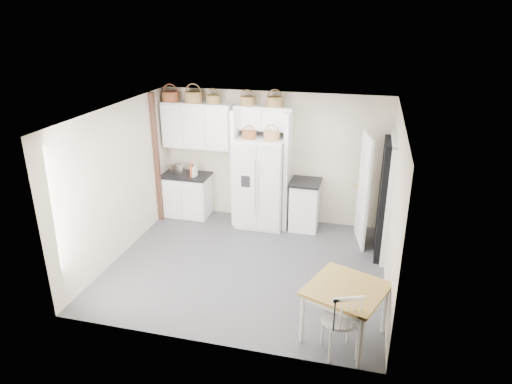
# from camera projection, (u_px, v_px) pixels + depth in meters

# --- Properties ---
(floor) EXTENTS (4.50, 4.50, 0.00)m
(floor) POSITION_uv_depth(u_px,v_px,m) (247.00, 265.00, 7.71)
(floor) COLOR #464647
(floor) RESTS_ON ground
(ceiling) EXTENTS (4.50, 4.50, 0.00)m
(ceiling) POSITION_uv_depth(u_px,v_px,m) (246.00, 113.00, 6.75)
(ceiling) COLOR white
(ceiling) RESTS_ON wall_back
(wall_back) EXTENTS (4.50, 0.00, 4.50)m
(wall_back) POSITION_uv_depth(u_px,v_px,m) (273.00, 157.00, 9.03)
(wall_back) COLOR #BAAE9E
(wall_back) RESTS_ON floor
(wall_left) EXTENTS (0.00, 4.00, 4.00)m
(wall_left) POSITION_uv_depth(u_px,v_px,m) (119.00, 182.00, 7.75)
(wall_left) COLOR #BAAE9E
(wall_left) RESTS_ON floor
(wall_right) EXTENTS (0.00, 4.00, 4.00)m
(wall_right) POSITION_uv_depth(u_px,v_px,m) (393.00, 208.00, 6.72)
(wall_right) COLOR #BAAE9E
(wall_right) RESTS_ON floor
(refrigerator) EXTENTS (0.92, 0.74, 1.78)m
(refrigerator) POSITION_uv_depth(u_px,v_px,m) (261.00, 182.00, 8.90)
(refrigerator) COLOR silver
(refrigerator) RESTS_ON floor
(base_cab_left) EXTENTS (0.92, 0.58, 0.86)m
(base_cab_left) POSITION_uv_depth(u_px,v_px,m) (187.00, 195.00, 9.49)
(base_cab_left) COLOR white
(base_cab_left) RESTS_ON floor
(base_cab_right) EXTENTS (0.53, 0.64, 0.93)m
(base_cab_right) POSITION_uv_depth(u_px,v_px,m) (305.00, 205.00, 8.91)
(base_cab_right) COLOR white
(base_cab_right) RESTS_ON floor
(dining_table) EXTENTS (1.18, 1.18, 0.76)m
(dining_table) POSITION_uv_depth(u_px,v_px,m) (344.00, 313.00, 5.89)
(dining_table) COLOR olive
(dining_table) RESTS_ON floor
(windsor_chair) EXTENTS (0.62, 0.59, 0.99)m
(windsor_chair) POSITION_uv_depth(u_px,v_px,m) (341.00, 319.00, 5.57)
(windsor_chair) COLOR white
(windsor_chair) RESTS_ON floor
(counter_left) EXTENTS (0.96, 0.62, 0.04)m
(counter_left) POSITION_uv_depth(u_px,v_px,m) (186.00, 175.00, 9.32)
(counter_left) COLOR black
(counter_left) RESTS_ON base_cab_left
(counter_right) EXTENTS (0.57, 0.68, 0.04)m
(counter_right) POSITION_uv_depth(u_px,v_px,m) (306.00, 182.00, 8.73)
(counter_right) COLOR black
(counter_right) RESTS_ON base_cab_right
(toaster) EXTENTS (0.32, 0.22, 0.20)m
(toaster) POSITION_uv_depth(u_px,v_px,m) (178.00, 169.00, 9.32)
(toaster) COLOR silver
(toaster) RESTS_ON counter_left
(cookbook_red) EXTENTS (0.06, 0.17, 0.25)m
(cookbook_red) POSITION_uv_depth(u_px,v_px,m) (192.00, 170.00, 9.16)
(cookbook_red) COLOR #AE4026
(cookbook_red) RESTS_ON counter_left
(cookbook_cream) EXTENTS (0.06, 0.15, 0.21)m
(cookbook_cream) POSITION_uv_depth(u_px,v_px,m) (195.00, 172.00, 9.15)
(cookbook_cream) COLOR white
(cookbook_cream) RESTS_ON counter_left
(basket_upper_a) EXTENTS (0.34, 0.34, 0.19)m
(basket_upper_a) POSITION_uv_depth(u_px,v_px,m) (171.00, 96.00, 8.92)
(basket_upper_a) COLOR maroon
(basket_upper_a) RESTS_ON upper_cabinet
(basket_upper_b) EXTENTS (0.35, 0.35, 0.21)m
(basket_upper_b) POSITION_uv_depth(u_px,v_px,m) (194.00, 97.00, 8.81)
(basket_upper_b) COLOR brown
(basket_upper_b) RESTS_ON upper_cabinet
(basket_upper_c) EXTENTS (0.28, 0.28, 0.16)m
(basket_upper_c) POSITION_uv_depth(u_px,v_px,m) (213.00, 99.00, 8.72)
(basket_upper_c) COLOR brown
(basket_upper_c) RESTS_ON upper_cabinet
(basket_bridge_a) EXTENTS (0.29, 0.29, 0.16)m
(basket_bridge_a) POSITION_uv_depth(u_px,v_px,m) (248.00, 101.00, 8.57)
(basket_bridge_a) COLOR brown
(basket_bridge_a) RESTS_ON bridge_cabinet
(basket_bridge_b) EXTENTS (0.31, 0.31, 0.18)m
(basket_bridge_b) POSITION_uv_depth(u_px,v_px,m) (275.00, 102.00, 8.45)
(basket_bridge_b) COLOR brown
(basket_bridge_b) RESTS_ON bridge_cabinet
(basket_fridge_a) EXTENTS (0.26, 0.26, 0.14)m
(basket_fridge_a) POSITION_uv_depth(u_px,v_px,m) (249.00, 135.00, 8.50)
(basket_fridge_a) COLOR maroon
(basket_fridge_a) RESTS_ON refrigerator
(basket_fridge_b) EXTENTS (0.30, 0.30, 0.16)m
(basket_fridge_b) POSITION_uv_depth(u_px,v_px,m) (272.00, 136.00, 8.40)
(basket_fridge_b) COLOR brown
(basket_fridge_b) RESTS_ON refrigerator
(upper_cabinet) EXTENTS (1.40, 0.34, 0.90)m
(upper_cabinet) POSITION_uv_depth(u_px,v_px,m) (197.00, 125.00, 9.00)
(upper_cabinet) COLOR white
(upper_cabinet) RESTS_ON wall_back
(bridge_cabinet) EXTENTS (1.12, 0.34, 0.45)m
(bridge_cabinet) POSITION_uv_depth(u_px,v_px,m) (264.00, 118.00, 8.61)
(bridge_cabinet) COLOR white
(bridge_cabinet) RESTS_ON wall_back
(fridge_panel_left) EXTENTS (0.08, 0.60, 2.30)m
(fridge_panel_left) POSITION_uv_depth(u_px,v_px,m) (237.00, 167.00, 8.97)
(fridge_panel_left) COLOR white
(fridge_panel_left) RESTS_ON floor
(fridge_panel_right) EXTENTS (0.08, 0.60, 2.30)m
(fridge_panel_right) POSITION_uv_depth(u_px,v_px,m) (288.00, 171.00, 8.74)
(fridge_panel_right) COLOR white
(fridge_panel_right) RESTS_ON floor
(trim_post) EXTENTS (0.09, 0.09, 2.60)m
(trim_post) POSITION_uv_depth(u_px,v_px,m) (157.00, 159.00, 8.95)
(trim_post) COLOR #392017
(trim_post) RESTS_ON floor
(doorway_void) EXTENTS (0.18, 0.85, 2.05)m
(doorway_void) POSITION_uv_depth(u_px,v_px,m) (385.00, 199.00, 7.74)
(doorway_void) COLOR black
(doorway_void) RESTS_ON floor
(door_slab) EXTENTS (0.21, 0.79, 2.05)m
(door_slab) POSITION_uv_depth(u_px,v_px,m) (364.00, 190.00, 8.13)
(door_slab) COLOR white
(door_slab) RESTS_ON floor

